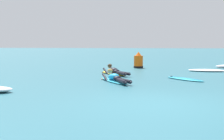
{
  "coord_description": "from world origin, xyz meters",
  "views": [
    {
      "loc": [
        -0.26,
        -8.05,
        1.61
      ],
      "look_at": [
        -1.9,
        6.05,
        0.31
      ],
      "focal_mm": 49.89,
      "sensor_mm": 36.0,
      "label": 1
    }
  ],
  "objects_px": {
    "surfer_near": "(115,79)",
    "channel_marker_buoy": "(138,62)",
    "drifting_surfboard": "(185,79)",
    "surfer_far": "(115,72)"
  },
  "relations": [
    {
      "from": "surfer_near",
      "to": "channel_marker_buoy",
      "type": "distance_m",
      "value": 6.8
    },
    {
      "from": "surfer_near",
      "to": "drifting_surfboard",
      "type": "distance_m",
      "value": 3.06
    },
    {
      "from": "surfer_far",
      "to": "channel_marker_buoy",
      "type": "bearing_deg",
      "value": 75.4
    },
    {
      "from": "surfer_far",
      "to": "channel_marker_buoy",
      "type": "xyz_separation_m",
      "value": [
        1.04,
        3.99,
        0.25
      ]
    },
    {
      "from": "surfer_far",
      "to": "drifting_surfboard",
      "type": "height_order",
      "value": "surfer_far"
    },
    {
      "from": "surfer_near",
      "to": "surfer_far",
      "type": "xyz_separation_m",
      "value": [
        -0.31,
        2.77,
        0.0
      ]
    },
    {
      "from": "surfer_near",
      "to": "drifting_surfboard",
      "type": "bearing_deg",
      "value": 20.43
    },
    {
      "from": "channel_marker_buoy",
      "to": "surfer_far",
      "type": "bearing_deg",
      "value": -104.6
    },
    {
      "from": "surfer_far",
      "to": "channel_marker_buoy",
      "type": "relative_size",
      "value": 2.41
    },
    {
      "from": "surfer_near",
      "to": "drifting_surfboard",
      "type": "xyz_separation_m",
      "value": [
        2.87,
        1.07,
        -0.1
      ]
    }
  ]
}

